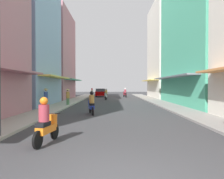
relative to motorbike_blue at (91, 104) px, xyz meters
The scene contains 15 objects.
ground_plane 7.32m from the motorbike_blue, 77.15° to the left, with size 95.05×95.05×0.00m, color #38383A.
sidewalk_left 7.95m from the motorbike_blue, 116.44° to the left, with size 2.06×51.21×0.12m, color #ADA89E.
sidewalk_right 9.83m from the motorbike_blue, 46.36° to the left, with size 2.06×51.21×0.12m, color gray.
building_left_mid 11.36m from the motorbike_blue, 139.26° to the left, with size 7.05×8.56×12.31m.
building_left_far 18.61m from the motorbike_blue, 115.11° to the left, with size 7.05×9.01×12.30m.
building_right_mid 14.98m from the motorbike_blue, 32.44° to the left, with size 7.05×13.41×17.01m.
building_right_far 23.32m from the motorbike_blue, 61.11° to the left, with size 7.05×10.12×14.78m.
motorbike_blue is the anchor object (origin of this frame).
motorbike_maroon 21.87m from the motorbike_blue, 80.58° to the left, with size 0.63×1.79×1.58m.
motorbike_silver 14.87m from the motorbike_blue, 87.78° to the left, with size 0.55×1.81×1.58m.
motorbike_orange 7.52m from the motorbike_blue, 96.01° to the right, with size 0.58×1.80×1.58m.
motorbike_white 18.01m from the motorbike_blue, 95.19° to the left, with size 0.55×1.81×1.58m.
parked_car 23.59m from the motorbike_blue, 91.65° to the left, with size 2.02×4.21×1.45m.
pedestrian_far 5.31m from the motorbike_blue, 140.92° to the left, with size 0.44×0.44×1.76m.
pedestrian_midway 6.72m from the motorbike_blue, 115.04° to the left, with size 0.44×0.44×1.69m.
Camera 1 is at (-0.22, -4.16, 1.94)m, focal length 34.69 mm.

